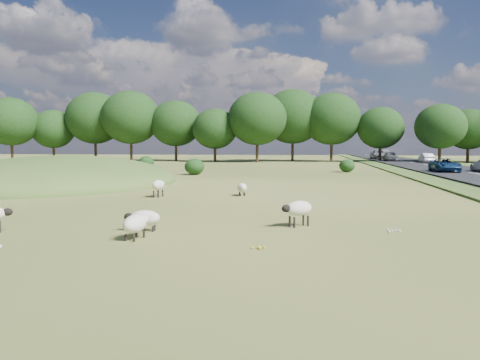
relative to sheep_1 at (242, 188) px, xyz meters
name	(u,v)px	position (x,y,z in m)	size (l,w,h in m)	color
ground	(242,177)	(-1.87, 14.17, -0.43)	(160.00, 160.00, 0.00)	#344816
mound	(62,183)	(-13.87, 6.17, -0.43)	(16.00, 20.00, 4.00)	#33561E
road	(453,171)	(18.13, 24.17, -0.31)	(8.00, 150.00, 0.25)	black
treeline	(265,120)	(-2.93, 49.61, 6.14)	(96.28, 14.66, 11.70)	black
shrubs	(213,165)	(-5.90, 21.78, 0.28)	(23.96, 11.95, 1.48)	black
sheep_1	(242,188)	(0.00, 0.00, 0.00)	(0.71, 1.23, 0.68)	beige
sheep_2	(136,224)	(-1.59, -11.95, 0.03)	(0.70, 1.30, 0.73)	beige
sheep_3	(144,218)	(-1.78, -10.70, 0.00)	(1.20, 0.60, 0.68)	beige
sheep_4	(158,185)	(-4.31, -1.26, 0.21)	(0.62, 1.28, 0.91)	beige
sheep_5	(298,209)	(3.15, -9.19, 0.19)	(1.19, 1.07, 0.89)	beige
car_0	(384,153)	(20.03, 77.13, 0.50)	(1.91, 4.69, 1.36)	silver
car_1	(379,154)	(16.23, 58.69, 0.59)	(2.55, 5.53, 1.54)	#A1A3A8
car_2	(426,158)	(20.03, 42.56, 0.45)	(1.34, 3.83, 1.26)	white
car_4	(445,165)	(16.23, 20.31, 0.43)	(2.04, 4.41, 1.23)	navy
car_5	(391,156)	(16.23, 48.07, 0.54)	(1.70, 4.23, 1.44)	#9D9FA4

